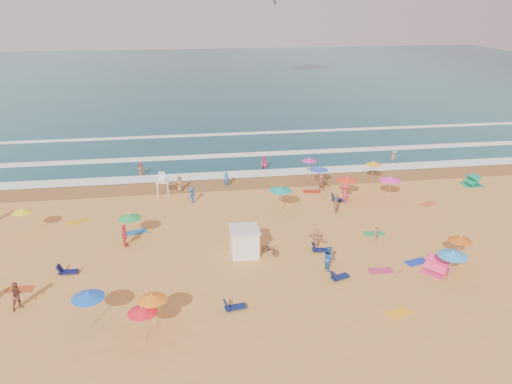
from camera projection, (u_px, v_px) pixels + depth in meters
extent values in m
plane|color=gold|center=(256.00, 237.00, 40.35)|extent=(220.00, 220.00, 0.00)
cube|color=#0C4756|center=(203.00, 78.00, 117.61)|extent=(220.00, 140.00, 0.18)
plane|color=olive|center=(238.00, 183.00, 51.84)|extent=(220.00, 220.00, 0.00)
cube|color=white|center=(236.00, 174.00, 54.11)|extent=(200.00, 2.20, 0.05)
cube|color=white|center=(229.00, 155.00, 60.55)|extent=(200.00, 1.60, 0.05)
cube|color=white|center=(222.00, 134.00, 69.75)|extent=(200.00, 1.20, 0.05)
cube|color=white|center=(244.00, 242.00, 37.28)|extent=(2.00, 2.00, 2.00)
cube|color=silver|center=(244.00, 229.00, 36.89)|extent=(2.20, 2.20, 0.12)
imported|color=black|center=(270.00, 249.00, 37.48)|extent=(1.44, 1.58, 0.84)
cone|color=blue|center=(88.00, 295.00, 28.74)|extent=(1.91, 1.91, 0.35)
cone|color=#FF341A|center=(347.00, 179.00, 47.06)|extent=(1.97, 1.97, 0.35)
cone|color=#FFA91A|center=(374.00, 163.00, 50.95)|extent=(1.64, 1.64, 0.35)
cone|color=blue|center=(319.00, 168.00, 50.45)|extent=(1.83, 1.83, 0.35)
cone|color=yellow|center=(23.00, 210.00, 39.78)|extent=(1.57, 1.57, 0.35)
cone|color=orange|center=(152.00, 297.00, 28.25)|extent=(1.70, 1.70, 0.35)
cone|color=#FF38B7|center=(390.00, 178.00, 46.69)|extent=(2.02, 2.02, 0.35)
cone|color=#D02E9E|center=(309.00, 159.00, 52.07)|extent=(1.60, 1.60, 0.35)
cone|color=#34A2EE|center=(453.00, 253.00, 33.12)|extent=(2.00, 2.00, 0.35)
cone|color=#15AE92|center=(281.00, 189.00, 43.87)|extent=(2.02, 2.02, 0.35)
cone|color=red|center=(142.00, 310.00, 27.64)|extent=(1.66, 1.66, 0.35)
cone|color=#D75C12|center=(461.00, 239.00, 35.22)|extent=(1.65, 1.65, 0.35)
cone|color=green|center=(130.00, 216.00, 38.99)|extent=(1.82, 1.82, 0.35)
cube|color=#0E1046|center=(69.00, 272.00, 34.89)|extent=(1.33, 0.62, 0.34)
cube|color=#0F1D4E|center=(236.00, 307.00, 30.93)|extent=(1.37, 0.77, 0.34)
cube|color=#0F164C|center=(321.00, 250.00, 37.90)|extent=(1.36, 0.73, 0.34)
cube|color=#0F1D4F|center=(340.00, 277.00, 34.25)|extent=(1.41, 0.97, 0.34)
cube|color=#0D1B44|center=(339.00, 200.00, 47.22)|extent=(1.41, 0.94, 0.34)
cube|color=#BE4417|center=(20.00, 290.00, 33.06)|extent=(1.75, 0.96, 0.03)
cube|color=#1B63AC|center=(136.00, 232.00, 41.11)|extent=(1.87, 1.31, 0.03)
cube|color=gold|center=(77.00, 221.00, 43.06)|extent=(1.90, 1.49, 0.03)
cube|color=#CB2F60|center=(381.00, 271.00, 35.33)|extent=(1.73, 0.92, 0.03)
cube|color=red|center=(312.00, 192.00, 49.59)|extent=(1.84, 1.20, 0.03)
cube|color=#1D36BB|center=(416.00, 262.00, 36.49)|extent=(1.86, 1.25, 0.03)
cube|color=green|center=(374.00, 233.00, 40.86)|extent=(1.74, 0.94, 0.03)
cube|color=#F5AE1B|center=(399.00, 313.00, 30.60)|extent=(1.89, 1.38, 0.03)
cube|color=#D85B32|center=(428.00, 204.00, 46.65)|extent=(1.90, 1.45, 0.03)
imported|color=#A5664C|center=(322.00, 182.00, 49.81)|extent=(1.50, 1.45, 1.70)
imported|color=#C93260|center=(264.00, 164.00, 55.46)|extent=(1.14, 1.16, 1.88)
imported|color=#E2A977|center=(376.00, 234.00, 39.08)|extent=(0.84, 0.95, 1.54)
imported|color=brown|center=(141.00, 170.00, 53.80)|extent=(1.01, 0.83, 1.79)
imported|color=brown|center=(18.00, 296.00, 30.71)|extent=(1.16, 1.13, 1.88)
imported|color=brown|center=(336.00, 204.00, 44.39)|extent=(0.58, 0.75, 1.82)
imported|color=#2769B7|center=(329.00, 258.00, 35.20)|extent=(0.77, 0.95, 1.81)
imported|color=#2352A3|center=(192.00, 195.00, 46.65)|extent=(1.07, 1.13, 1.53)
imported|color=#986A46|center=(179.00, 184.00, 49.48)|extent=(0.83, 0.59, 1.61)
imported|color=tan|center=(316.00, 239.00, 38.13)|extent=(1.32, 1.50, 1.64)
imported|color=#D33441|center=(345.00, 193.00, 46.66)|extent=(0.95, 1.34, 1.88)
imported|color=#DE373F|center=(125.00, 236.00, 38.48)|extent=(0.79, 1.17, 1.84)
imported|color=#245DAB|center=(226.00, 179.00, 50.78)|extent=(0.67, 0.55, 1.59)
imported|color=tan|center=(394.00, 157.00, 58.57)|extent=(1.15, 1.06, 1.55)
cube|color=#3F3326|center=(275.00, 2.00, 94.13)|extent=(0.40, 0.30, 0.90)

